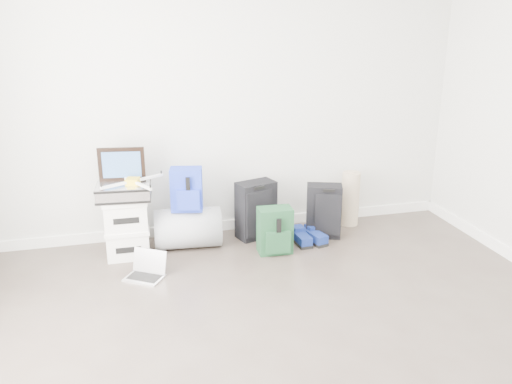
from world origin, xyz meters
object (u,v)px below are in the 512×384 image
object	(u,v)px
duffel_bag	(188,228)
carry_on	(324,211)
briefcase	(124,191)
large_suitcase	(256,210)
boxes_stack	(127,227)
laptop	(147,271)

from	to	relation	value
duffel_bag	carry_on	bearing A→B (deg)	1.26
briefcase	large_suitcase	xyz separation A→B (m)	(1.20, 0.12, -0.33)
briefcase	duffel_bag	bearing A→B (deg)	11.35
duffel_bag	carry_on	world-z (taller)	carry_on
briefcase	carry_on	size ratio (longest dim) A/B	0.87
briefcase	duffel_bag	xyz separation A→B (m)	(0.54, 0.06, -0.42)
duffel_bag	large_suitcase	xyz separation A→B (m)	(0.66, 0.06, 0.09)
boxes_stack	large_suitcase	bearing A→B (deg)	6.86
boxes_stack	carry_on	bearing A→B (deg)	0.45
carry_on	large_suitcase	bearing A→B (deg)	-173.08
boxes_stack	briefcase	bearing A→B (deg)	1.16
duffel_bag	carry_on	distance (m)	1.30
briefcase	carry_on	xyz separation A→B (m)	(1.83, -0.02, -0.34)
duffel_bag	boxes_stack	bearing A→B (deg)	-169.01
briefcase	laptop	xyz separation A→B (m)	(0.13, -0.45, -0.55)
duffel_bag	large_suitcase	distance (m)	0.67
duffel_bag	laptop	xyz separation A→B (m)	(-0.41, -0.51, -0.13)
large_suitcase	briefcase	bearing A→B (deg)	168.61
duffel_bag	briefcase	bearing A→B (deg)	-169.01
carry_on	laptop	world-z (taller)	carry_on
laptop	briefcase	bearing A→B (deg)	139.44
duffel_bag	laptop	bearing A→B (deg)	-124.33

